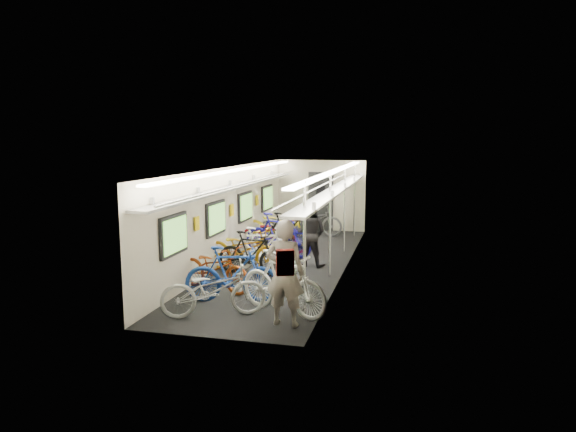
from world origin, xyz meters
The scene contains 18 objects.
train_car_shell centered at (-0.36, 0.71, 1.66)m, with size 10.00×10.00×10.00m.
bicycle_0 centered at (-0.32, -4.05, 0.48)m, with size 0.64×1.84×0.97m, color #A4A5A8.
bicycle_1 centered at (-0.27, -3.21, 0.54)m, with size 0.51×1.81×1.09m, color #193B96.
bicycle_2 centered at (-0.88, -2.57, 0.47)m, with size 0.63×1.80×0.95m, color maroon.
bicycle_3 centered at (-0.50, -1.25, 0.51)m, with size 0.48×1.69×1.02m, color black.
bicycle_4 centered at (-0.80, -0.99, 0.53)m, with size 0.71×2.03×1.07m, color orange.
bicycle_5 centered at (-0.39, -0.77, 0.52)m, with size 0.49×1.74×1.05m, color white.
bicycle_6 centered at (-0.74, 0.17, 0.46)m, with size 0.61×1.75×0.92m, color #A8A8AD.
bicycle_7 centered at (-0.40, 0.72, 0.58)m, with size 0.55×1.94×1.17m, color navy.
bicycle_8 centered at (-0.64, 1.22, 0.51)m, with size 0.68×1.95×1.02m, color maroon.
bicycle_9 centered at (-0.39, 1.69, 0.52)m, with size 0.49×1.74×1.05m, color black.
bicycle_10 centered at (-0.77, 2.17, 0.58)m, with size 0.77×2.20×1.16m, color gold.
bicycle_11 centered at (0.84, -3.65, 0.56)m, with size 0.53×1.88×1.13m, color silver.
bicycle_12 centered at (-0.69, 2.76, 0.48)m, with size 0.64×1.84×0.97m, color #5C5D60.
bicycle_14 centered at (-0.08, 3.79, 0.51)m, with size 0.68×1.94×1.02m, color #59595D.
passenger_near centered at (1.00, -4.17, 0.90)m, with size 0.66×0.43×1.80m, color gray.
passenger_mid centered at (0.63, -0.06, 0.81)m, with size 0.79×0.61×1.62m, color black.
backpack centered at (1.21, -4.99, 1.28)m, with size 0.26×0.14×0.38m, color #A81310.
Camera 1 is at (2.98, -12.17, 3.07)m, focal length 32.00 mm.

